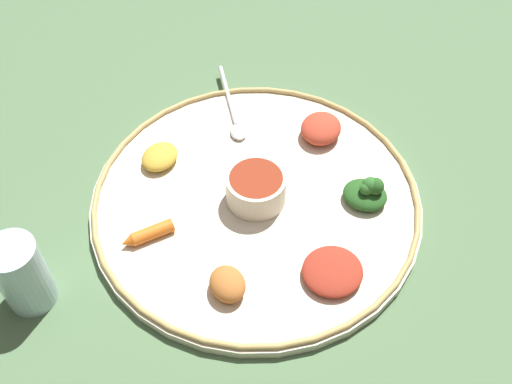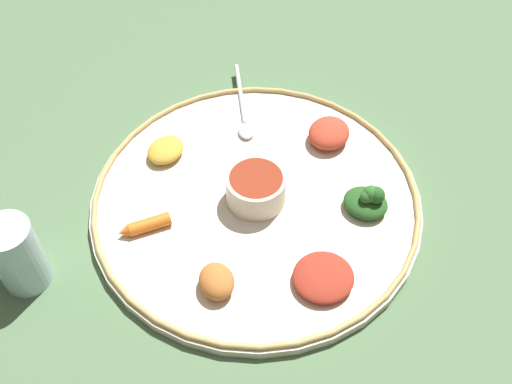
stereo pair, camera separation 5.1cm
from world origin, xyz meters
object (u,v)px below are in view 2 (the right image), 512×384
(center_bowl, at_px, (256,188))
(carrot_near_spoon, at_px, (145,226))
(spoon, at_px, (243,113))
(drinking_glass, at_px, (19,258))
(greens_pile, at_px, (368,201))

(center_bowl, distance_m, carrot_near_spoon, 0.16)
(center_bowl, relative_size, carrot_near_spoon, 1.15)
(spoon, height_order, drinking_glass, drinking_glass)
(drinking_glass, bearing_deg, spoon, 0.31)
(carrot_near_spoon, bearing_deg, center_bowl, -26.51)
(carrot_near_spoon, bearing_deg, greens_pile, -39.21)
(center_bowl, distance_m, drinking_glass, 0.32)
(spoon, distance_m, carrot_near_spoon, 0.25)
(carrot_near_spoon, distance_m, drinking_glass, 0.16)
(spoon, distance_m, drinking_glass, 0.40)
(spoon, bearing_deg, center_bowl, -129.44)
(center_bowl, relative_size, drinking_glass, 0.78)
(spoon, bearing_deg, drinking_glass, -179.69)
(center_bowl, height_order, drinking_glass, drinking_glass)
(carrot_near_spoon, relative_size, drinking_glass, 0.68)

